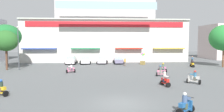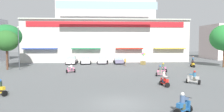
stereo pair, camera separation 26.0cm
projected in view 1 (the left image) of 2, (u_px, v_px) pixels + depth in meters
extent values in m
plane|color=#5B5E60|center=(111.00, 75.00, 28.26)|extent=(128.00, 128.00, 0.00)
cube|color=silver|center=(105.00, 41.00, 50.67)|extent=(38.07, 11.74, 9.59)
cube|color=silver|center=(105.00, 7.00, 50.63)|extent=(22.90, 10.56, 7.61)
cube|color=red|center=(106.00, 24.00, 44.50)|extent=(35.02, 0.12, 1.21)
cube|color=silver|center=(106.00, 19.00, 44.37)|extent=(38.07, 0.70, 0.24)
cube|color=#223F96|center=(39.00, 49.00, 43.40)|extent=(7.37, 1.10, 0.20)
cube|color=#1C7644|center=(86.00, 49.00, 44.09)|extent=(6.36, 1.10, 0.20)
cube|color=red|center=(129.00, 49.00, 44.75)|extent=(6.06, 1.10, 0.20)
cube|color=gold|center=(169.00, 48.00, 45.38)|extent=(7.07, 1.10, 0.20)
cube|color=#99B7C6|center=(107.00, 5.00, 39.61)|extent=(20.16, 0.08, 1.52)
cube|color=silver|center=(221.00, 42.00, 55.63)|extent=(8.07, 10.01, 9.28)
cylinder|color=brown|center=(7.00, 60.00, 33.35)|extent=(0.29, 0.29, 3.46)
ellipsoid|color=#2B6227|center=(6.00, 41.00, 33.12)|extent=(3.99, 3.40, 3.43)
cylinder|color=brown|center=(223.00, 57.00, 37.06)|extent=(0.31, 0.31, 3.63)
ellipsoid|color=#298337|center=(224.00, 38.00, 36.80)|extent=(5.07, 5.30, 4.77)
cylinder|color=brown|center=(7.00, 57.00, 36.28)|extent=(0.32, 0.32, 3.85)
ellipsoid|color=#216E32|center=(6.00, 36.00, 36.01)|extent=(5.16, 5.51, 4.27)
cube|color=silver|center=(71.00, 61.00, 42.25)|extent=(1.86, 4.43, 0.76)
cube|color=#96BEBA|center=(71.00, 58.00, 42.21)|extent=(1.58, 2.23, 0.55)
cylinder|color=black|center=(68.00, 62.00, 43.59)|extent=(0.60, 0.17, 0.60)
cylinder|color=black|center=(77.00, 62.00, 43.69)|extent=(0.60, 0.17, 0.60)
cylinder|color=black|center=(66.00, 63.00, 40.87)|extent=(0.60, 0.17, 0.60)
cylinder|color=black|center=(75.00, 63.00, 40.97)|extent=(0.60, 0.17, 0.60)
cube|color=silver|center=(85.00, 61.00, 42.37)|extent=(2.10, 3.97, 0.70)
cube|color=#9AADC0|center=(85.00, 58.00, 42.33)|extent=(1.69, 2.04, 0.51)
cylinder|color=black|center=(81.00, 62.00, 43.43)|extent=(0.61, 0.22, 0.60)
cylinder|color=black|center=(89.00, 62.00, 43.70)|extent=(0.61, 0.22, 0.60)
cylinder|color=black|center=(81.00, 63.00, 41.09)|extent=(0.61, 0.22, 0.60)
cylinder|color=black|center=(90.00, 63.00, 41.36)|extent=(0.61, 0.22, 0.60)
cube|color=white|center=(102.00, 61.00, 42.97)|extent=(2.02, 4.26, 0.70)
cube|color=#9BB7C1|center=(102.00, 58.00, 42.93)|extent=(1.65, 2.17, 0.54)
cylinder|color=black|center=(98.00, 62.00, 44.27)|extent=(0.61, 0.20, 0.60)
cylinder|color=black|center=(106.00, 62.00, 44.29)|extent=(0.61, 0.20, 0.60)
cylinder|color=black|center=(98.00, 63.00, 41.70)|extent=(0.61, 0.20, 0.60)
cylinder|color=black|center=(106.00, 63.00, 41.72)|extent=(0.61, 0.20, 0.60)
cube|color=gray|center=(118.00, 61.00, 43.05)|extent=(1.83, 4.47, 0.71)
cube|color=#A0BCBA|center=(118.00, 58.00, 43.01)|extent=(1.54, 2.25, 0.47)
cylinder|color=black|center=(114.00, 62.00, 44.40)|extent=(0.60, 0.18, 0.60)
cylinder|color=black|center=(122.00, 62.00, 44.49)|extent=(0.60, 0.18, 0.60)
cylinder|color=black|center=(115.00, 63.00, 41.66)|extent=(0.60, 0.18, 0.60)
cylinder|color=black|center=(123.00, 63.00, 41.75)|extent=(0.60, 0.18, 0.60)
cylinder|color=black|center=(188.00, 81.00, 22.95)|extent=(0.46, 0.48, 0.52)
cylinder|color=black|center=(200.00, 82.00, 22.11)|extent=(0.46, 0.48, 0.52)
cube|color=beige|center=(194.00, 81.00, 22.52)|extent=(1.04, 1.00, 0.10)
cube|color=beige|center=(196.00, 78.00, 22.34)|extent=(0.75, 0.73, 0.28)
cube|color=beige|center=(189.00, 79.00, 22.85)|extent=(0.32, 0.33, 0.71)
cylinder|color=black|center=(189.00, 74.00, 22.82)|extent=(0.38, 0.40, 0.04)
cube|color=#525246|center=(195.00, 79.00, 22.42)|extent=(0.42, 0.42, 0.36)
cylinder|color=#2F668B|center=(195.00, 75.00, 22.39)|extent=(0.45, 0.45, 0.50)
sphere|color=red|center=(195.00, 71.00, 22.36)|extent=(0.25, 0.25, 0.25)
cube|color=#2F668B|center=(192.00, 74.00, 22.57)|extent=(0.55, 0.55, 0.10)
cylinder|color=black|center=(193.00, 66.00, 36.47)|extent=(0.53, 0.20, 0.52)
cylinder|color=black|center=(191.00, 65.00, 37.64)|extent=(0.53, 0.20, 0.52)
cube|color=gold|center=(192.00, 65.00, 37.05)|extent=(0.40, 1.05, 0.10)
cube|color=gold|center=(192.00, 63.00, 37.23)|extent=(0.37, 0.68, 0.28)
cube|color=gold|center=(193.00, 65.00, 36.57)|extent=(0.33, 0.18, 0.67)
cylinder|color=black|center=(193.00, 62.00, 36.51)|extent=(0.52, 0.10, 0.04)
cube|color=#7E6654|center=(192.00, 64.00, 37.15)|extent=(0.35, 0.31, 0.36)
cylinder|color=#32262E|center=(192.00, 62.00, 37.12)|extent=(0.35, 0.35, 0.57)
sphere|color=black|center=(192.00, 59.00, 37.09)|extent=(0.25, 0.25, 0.25)
cube|color=#32262E|center=(193.00, 62.00, 36.86)|extent=(0.39, 0.48, 0.10)
cylinder|color=black|center=(6.00, 94.00, 17.21)|extent=(0.36, 0.53, 0.52)
cube|color=gold|center=(0.00, 92.00, 17.44)|extent=(1.09, 0.72, 0.10)
cube|color=gold|center=(2.00, 88.00, 17.33)|extent=(0.75, 0.57, 0.28)
cube|color=#4D3E3D|center=(1.00, 90.00, 17.37)|extent=(0.39, 0.41, 0.36)
cylinder|color=#23322A|center=(1.00, 85.00, 17.34)|extent=(0.43, 0.43, 0.49)
sphere|color=#2858AB|center=(1.00, 81.00, 17.32)|extent=(0.25, 0.25, 0.25)
cylinder|color=black|center=(191.00, 108.00, 13.46)|extent=(0.42, 0.50, 0.52)
cube|color=#205898|center=(185.00, 110.00, 13.03)|extent=(1.11, 0.92, 0.10)
cube|color=#205898|center=(184.00, 105.00, 12.85)|extent=(0.78, 0.69, 0.28)
cube|color=#205898|center=(190.00, 105.00, 13.36)|extent=(0.30, 0.34, 0.68)
cylinder|color=black|center=(190.00, 97.00, 13.34)|extent=(0.34, 0.44, 0.04)
cube|color=#404E3C|center=(184.00, 106.00, 12.92)|extent=(0.42, 0.42, 0.36)
cylinder|color=#42597F|center=(185.00, 99.00, 12.89)|extent=(0.45, 0.45, 0.50)
sphere|color=silver|center=(185.00, 94.00, 12.87)|extent=(0.25, 0.25, 0.25)
cube|color=#42597F|center=(187.00, 98.00, 13.08)|extent=(0.56, 0.53, 0.10)
cylinder|color=black|center=(168.00, 85.00, 20.68)|extent=(0.54, 0.26, 0.52)
cylinder|color=black|center=(162.00, 83.00, 21.83)|extent=(0.54, 0.26, 0.52)
cube|color=red|center=(165.00, 83.00, 21.25)|extent=(0.52, 1.09, 0.10)
cube|color=red|center=(164.00, 79.00, 21.43)|extent=(0.45, 0.72, 0.28)
cube|color=red|center=(168.00, 82.00, 20.78)|extent=(0.34, 0.21, 0.69)
cylinder|color=black|center=(168.00, 77.00, 20.72)|extent=(0.51, 0.15, 0.04)
cube|color=#1F3249|center=(165.00, 81.00, 21.35)|extent=(0.38, 0.35, 0.36)
cylinder|color=silver|center=(165.00, 76.00, 21.31)|extent=(0.39, 0.39, 0.54)
sphere|color=silver|center=(165.00, 73.00, 21.29)|extent=(0.25, 0.25, 0.25)
cube|color=silver|center=(166.00, 77.00, 21.06)|extent=(0.43, 0.51, 0.10)
cylinder|color=black|center=(166.00, 74.00, 27.26)|extent=(0.23, 0.54, 0.52)
cylinder|color=black|center=(157.00, 74.00, 27.40)|extent=(0.23, 0.54, 0.52)
cube|color=#D9708D|center=(161.00, 74.00, 27.32)|extent=(1.09, 0.47, 0.10)
cube|color=#D9708D|center=(160.00, 71.00, 27.32)|extent=(0.72, 0.42, 0.28)
cube|color=#D9708D|center=(165.00, 73.00, 27.26)|extent=(0.20, 0.34, 0.68)
cylinder|color=black|center=(165.00, 69.00, 27.22)|extent=(0.13, 0.52, 0.04)
cube|color=slate|center=(160.00, 72.00, 27.32)|extent=(0.33, 0.37, 0.36)
cylinder|color=#516554|center=(160.00, 69.00, 27.29)|extent=(0.37, 0.37, 0.55)
sphere|color=#2F5BAC|center=(160.00, 66.00, 27.26)|extent=(0.25, 0.25, 0.25)
cube|color=#516554|center=(162.00, 69.00, 27.26)|extent=(0.49, 0.41, 0.10)
cylinder|color=black|center=(159.00, 71.00, 30.90)|extent=(0.16, 0.52, 0.52)
cylinder|color=black|center=(166.00, 70.00, 31.01)|extent=(0.16, 0.52, 0.52)
cube|color=#D56999|center=(162.00, 70.00, 30.95)|extent=(1.05, 0.31, 0.10)
cube|color=#D56999|center=(164.00, 68.00, 30.95)|extent=(0.67, 0.32, 0.28)
cube|color=#D56999|center=(159.00, 69.00, 30.90)|extent=(0.15, 0.32, 0.67)
cylinder|color=black|center=(159.00, 66.00, 30.86)|extent=(0.05, 0.52, 0.04)
cube|color=black|center=(163.00, 69.00, 30.95)|extent=(0.29, 0.33, 0.36)
cylinder|color=#50674F|center=(163.00, 66.00, 30.92)|extent=(0.33, 0.33, 0.48)
sphere|color=gold|center=(163.00, 64.00, 30.89)|extent=(0.25, 0.25, 0.25)
cube|color=#50674F|center=(162.00, 66.00, 30.89)|extent=(0.45, 0.35, 0.10)
cylinder|color=black|center=(67.00, 71.00, 30.04)|extent=(0.35, 0.53, 0.52)
cylinder|color=black|center=(75.00, 71.00, 30.63)|extent=(0.35, 0.53, 0.52)
cube|color=#D16B8F|center=(71.00, 71.00, 30.33)|extent=(1.08, 0.70, 0.10)
cube|color=#D16B8F|center=(72.00, 68.00, 30.41)|extent=(0.74, 0.56, 0.28)
cube|color=#D16B8F|center=(68.00, 70.00, 30.09)|extent=(0.26, 0.35, 0.65)
cylinder|color=black|center=(67.00, 66.00, 30.04)|extent=(0.25, 0.49, 0.04)
cube|color=#403F45|center=(71.00, 69.00, 30.37)|extent=(0.39, 0.41, 0.36)
cylinder|color=silver|center=(71.00, 66.00, 30.34)|extent=(0.43, 0.43, 0.48)
sphere|color=black|center=(71.00, 64.00, 30.32)|extent=(0.25, 0.25, 0.25)
cube|color=silver|center=(70.00, 66.00, 30.21)|extent=(0.54, 0.49, 0.10)
cylinder|color=#715E51|center=(125.00, 64.00, 38.52)|extent=(0.31, 0.31, 0.82)
cylinder|color=gold|center=(125.00, 61.00, 38.47)|extent=(0.51, 0.51, 0.53)
sphere|color=tan|center=(125.00, 59.00, 38.45)|extent=(0.23, 0.23, 0.23)
cylinder|color=#2A3346|center=(192.00, 62.00, 41.70)|extent=(0.29, 0.29, 0.86)
cylinder|color=#42658E|center=(192.00, 59.00, 41.64)|extent=(0.46, 0.46, 0.61)
sphere|color=tan|center=(192.00, 57.00, 41.61)|extent=(0.22, 0.22, 0.22)
cylinder|color=#474C51|center=(18.00, 49.00, 33.36)|extent=(0.16, 0.16, 6.91)
ellipsoid|color=silver|center=(18.00, 27.00, 33.10)|extent=(0.40, 0.40, 0.28)
cube|color=olive|center=(143.00, 63.00, 40.96)|extent=(1.07, 1.06, 0.75)
cylinder|color=#4C4C4C|center=(143.00, 58.00, 40.89)|extent=(0.04, 0.04, 1.20)
sphere|color=yellow|center=(144.00, 54.00, 40.80)|extent=(0.40, 0.40, 0.40)
sphere|color=#E02998|center=(143.00, 54.00, 40.95)|extent=(0.39, 0.39, 0.39)
sphere|color=#E03898|center=(142.00, 54.00, 40.78)|extent=(0.30, 0.30, 0.30)
sphere|color=#42D04C|center=(143.00, 55.00, 40.63)|extent=(0.37, 0.37, 0.37)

